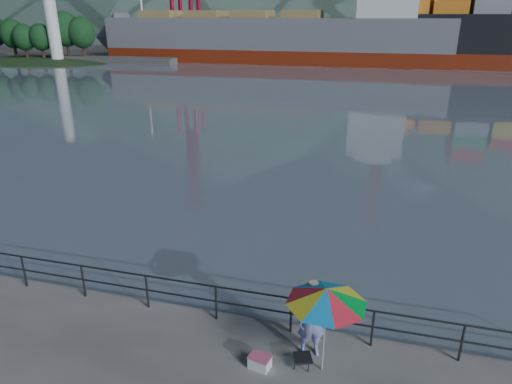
% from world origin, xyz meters
% --- Properties ---
extents(harbor_water, '(500.00, 280.00, 0.00)m').
position_xyz_m(harbor_water, '(0.00, 130.00, 0.00)').
color(harbor_water, slate).
rests_on(harbor_water, ground).
extents(far_dock, '(200.00, 40.00, 0.40)m').
position_xyz_m(far_dock, '(10.00, 93.00, 0.00)').
color(far_dock, '#514F4C').
rests_on(far_dock, ground).
extents(guardrail, '(22.00, 0.06, 1.03)m').
position_xyz_m(guardrail, '(0.00, 1.70, 0.52)').
color(guardrail, '#2D3033').
rests_on(guardrail, ground).
extents(lighthouse_islet, '(48.00, 26.40, 19.20)m').
position_xyz_m(lighthouse_islet, '(-54.97, 61.99, 0.26)').
color(lighthouse_islet, '#263F1E').
rests_on(lighthouse_islet, ground).
extents(fisherman, '(0.77, 0.62, 1.82)m').
position_xyz_m(fisherman, '(3.61, 1.05, 0.91)').
color(fisherman, '#24339C').
rests_on(fisherman, ground).
extents(beach_umbrella, '(2.25, 2.25, 2.18)m').
position_xyz_m(beach_umbrella, '(3.95, 0.56, 1.99)').
color(beach_umbrella, white).
rests_on(beach_umbrella, ground).
extents(folding_stool, '(0.52, 0.52, 0.26)m').
position_xyz_m(folding_stool, '(3.51, 0.57, 0.14)').
color(folding_stool, black).
rests_on(folding_stool, ground).
extents(cooler_bag, '(0.53, 0.41, 0.28)m').
position_xyz_m(cooler_bag, '(2.56, 0.27, 0.14)').
color(cooler_bag, silver).
rests_on(cooler_bag, ground).
extents(fishing_rod, '(0.23, 1.54, 1.10)m').
position_xyz_m(fishing_rod, '(3.26, 2.00, 0.00)').
color(fishing_rod, black).
rests_on(fishing_rod, ground).
extents(bulk_carrier, '(58.14, 10.06, 14.50)m').
position_xyz_m(bulk_carrier, '(-12.25, 72.66, 4.03)').
color(bulk_carrier, maroon).
rests_on(bulk_carrier, ground).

